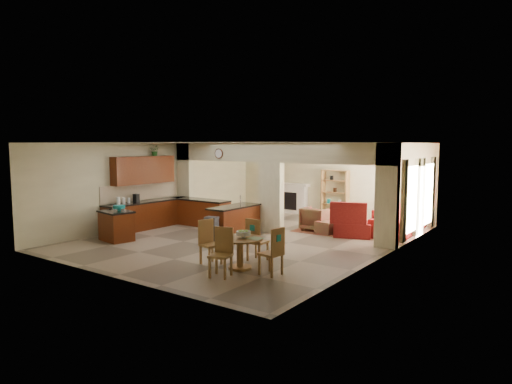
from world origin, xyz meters
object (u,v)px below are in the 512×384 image
Objects in this scene: dining_table at (240,248)px; sofa at (399,220)px; kitchen_island at (116,226)px; armchair at (316,219)px.

dining_table is 6.39m from sofa.
kitchen_island is at bearing 176.33° from dining_table.
kitchen_island is 0.40× the size of sofa.
armchair is (-0.78, 5.02, -0.10)m from dining_table.
sofa reaches higher than armchair.
kitchen_island is 1.33× the size of armchair.
sofa is 2.58m from armchair.
kitchen_island reaches higher than dining_table.
kitchen_island is 8.58m from sofa.
sofa is (1.51, 6.21, -0.07)m from dining_table.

